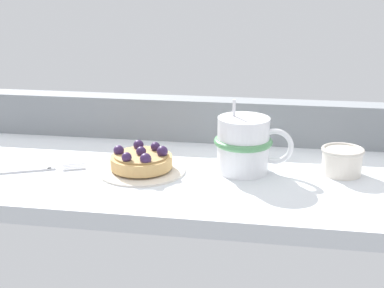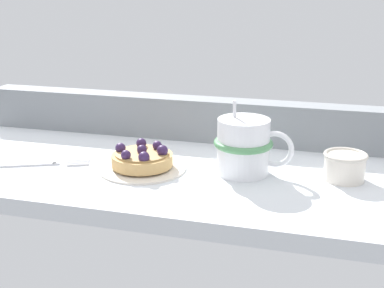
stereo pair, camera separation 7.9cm
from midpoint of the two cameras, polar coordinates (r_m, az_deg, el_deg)
name	(u,v)px [view 1 (the left image)]	position (r cm, az deg, el deg)	size (l,w,h in cm)	color
ground_plane	(175,175)	(82.59, -4.67, -3.47)	(85.96, 36.03, 2.57)	silver
window_rail_back	(191,119)	(95.45, -2.53, 2.78)	(84.24, 4.82, 7.72)	gray
dessert_plate	(142,169)	(81.12, -8.39, -2.81)	(13.76, 13.76, 0.64)	silver
raspberry_tart	(141,160)	(80.56, -8.43, -1.76)	(9.60, 9.60, 3.53)	tan
coffee_mug	(244,144)	(78.98, 2.99, -0.06)	(12.19, 9.04, 11.36)	white
dessert_fork	(29,170)	(85.21, -20.12, -2.73)	(16.84, 8.32, 0.60)	silver
sugar_bowl	(342,160)	(80.67, 13.63, -1.80)	(6.47, 6.47, 4.17)	silver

